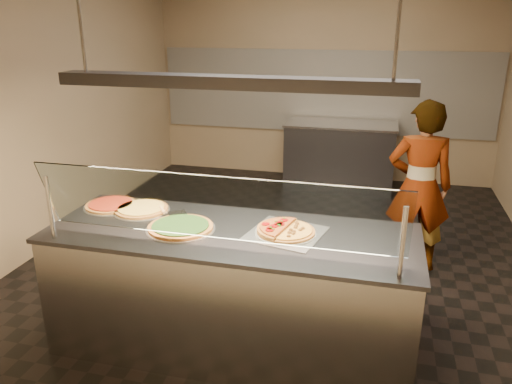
% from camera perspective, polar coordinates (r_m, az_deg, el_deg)
% --- Properties ---
extents(ground, '(5.00, 6.00, 0.02)m').
position_cam_1_polar(ground, '(5.13, 2.92, -7.90)').
color(ground, black).
rests_on(ground, ground).
extents(wall_back, '(5.00, 0.02, 3.00)m').
position_cam_1_polar(wall_back, '(7.59, 7.76, 12.82)').
color(wall_back, '#9E8566').
rests_on(wall_back, ground).
extents(wall_front, '(5.00, 0.02, 3.00)m').
position_cam_1_polar(wall_front, '(1.90, -14.81, -7.36)').
color(wall_front, '#9E8566').
rests_on(wall_front, ground).
extents(wall_left, '(0.02, 6.00, 3.00)m').
position_cam_1_polar(wall_left, '(5.67, -22.85, 9.37)').
color(wall_left, '#9E8566').
rests_on(wall_left, ground).
extents(tile_band, '(4.90, 0.02, 1.20)m').
position_cam_1_polar(tile_band, '(7.58, 7.67, 11.29)').
color(tile_band, silver).
rests_on(tile_band, wall_back).
extents(serving_counter, '(2.58, 0.94, 0.93)m').
position_cam_1_polar(serving_counter, '(3.69, -2.76, -11.11)').
color(serving_counter, '#B7B7BC').
rests_on(serving_counter, ground).
extents(sneeze_guard, '(2.34, 0.18, 0.54)m').
position_cam_1_polar(sneeze_guard, '(3.07, -4.85, -1.94)').
color(sneeze_guard, '#B7B7BC').
rests_on(sneeze_guard, serving_counter).
extents(perforated_tray, '(0.57, 0.57, 0.01)m').
position_cam_1_polar(perforated_tray, '(3.44, 3.41, -4.65)').
color(perforated_tray, silver).
rests_on(perforated_tray, serving_counter).
extents(half_pizza_pepperoni, '(0.28, 0.43, 0.05)m').
position_cam_1_polar(half_pizza_pepperoni, '(3.45, 1.87, -4.07)').
color(half_pizza_pepperoni, brown).
rests_on(half_pizza_pepperoni, perforated_tray).
extents(half_pizza_sausage, '(0.28, 0.43, 0.04)m').
position_cam_1_polar(half_pizza_sausage, '(3.42, 4.98, -4.48)').
color(half_pizza_sausage, brown).
rests_on(half_pizza_sausage, perforated_tray).
extents(pizza_spinach, '(0.49, 0.49, 0.03)m').
position_cam_1_polar(pizza_spinach, '(3.55, -8.60, -3.94)').
color(pizza_spinach, silver).
rests_on(pizza_spinach, serving_counter).
extents(pizza_cheese, '(0.43, 0.43, 0.03)m').
position_cam_1_polar(pizza_cheese, '(3.94, -12.94, -1.86)').
color(pizza_cheese, silver).
rests_on(pizza_cheese, serving_counter).
extents(pizza_tomato, '(0.42, 0.42, 0.03)m').
position_cam_1_polar(pizza_tomato, '(4.09, -16.23, -1.37)').
color(pizza_tomato, silver).
rests_on(pizza_tomato, serving_counter).
extents(pizza_spatula, '(0.27, 0.18, 0.02)m').
position_cam_1_polar(pizza_spatula, '(3.81, -9.94, -2.12)').
color(pizza_spatula, '#B7B7BC').
rests_on(pizza_spatula, pizza_spinach).
extents(prep_table, '(1.56, 0.74, 0.93)m').
position_cam_1_polar(prep_table, '(7.29, 9.53, 4.19)').
color(prep_table, '#3E3E43').
rests_on(prep_table, ground).
extents(worker, '(0.63, 0.44, 1.65)m').
position_cam_1_polar(worker, '(4.94, 18.16, 0.56)').
color(worker, '#39363C').
rests_on(worker, ground).
extents(heat_lamp_housing, '(2.30, 0.18, 0.08)m').
position_cam_1_polar(heat_lamp_housing, '(3.21, -3.20, 12.42)').
color(heat_lamp_housing, '#3E3E43').
rests_on(heat_lamp_housing, ceiling).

